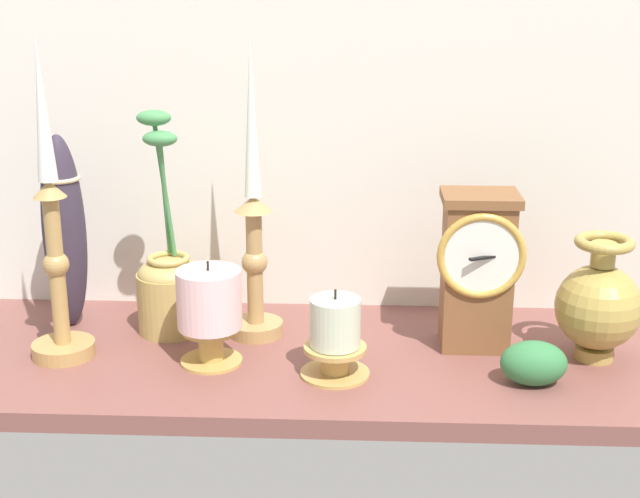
{
  "coord_description": "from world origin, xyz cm",
  "views": [
    {
      "loc": [
        4.02,
        -108.05,
        48.04
      ],
      "look_at": [
        -1.09,
        0.0,
        14.0
      ],
      "focal_mm": 51.5,
      "sensor_mm": 36.0,
      "label": 1
    }
  ],
  "objects": [
    {
      "name": "candlestick_tall_center",
      "position": [
        -9.97,
        5.78,
        13.9
      ],
      "size": [
        7.22,
        7.22,
        39.28
      ],
      "color": "tan",
      "rests_on": "ground_plane"
    },
    {
      "name": "tall_ceramic_vase",
      "position": [
        -35.76,
        7.89,
        13.46
      ],
      "size": [
        5.75,
        5.75,
        26.62
      ],
      "color": "#332A3B",
      "rests_on": "ground_plane"
    },
    {
      "name": "pillar_candle_front",
      "position": [
        -14.55,
        -3.45,
        7.16
      ],
      "size": [
        8.0,
        8.0,
        13.34
      ],
      "color": "tan",
      "rests_on": "ground_plane"
    },
    {
      "name": "brass_vase_bulbous",
      "position": [
        33.58,
        -0.09,
        7.35
      ],
      "size": [
        10.72,
        10.72,
        16.0
      ],
      "color": "#AB9346",
      "rests_on": "ground_plane"
    },
    {
      "name": "ground_plane",
      "position": [
        0.0,
        0.0,
        -1.2
      ],
      "size": [
        100.0,
        36.0,
        2.4
      ],
      "primitive_type": "cube",
      "color": "brown"
    },
    {
      "name": "brass_vase_jar",
      "position": [
        -21.6,
        6.47,
        6.79
      ],
      "size": [
        8.81,
        8.81,
        30.25
      ],
      "color": "tan",
      "rests_on": "ground_plane"
    },
    {
      "name": "mantel_clock",
      "position": [
        18.81,
        3.23,
        10.7
      ],
      "size": [
        11.05,
        9.36,
        20.45
      ],
      "color": "brown",
      "rests_on": "ground_plane"
    },
    {
      "name": "pillar_candle_near_clock",
      "position": [
        1.04,
        -6.4,
        4.9
      ],
      "size": [
        8.47,
        8.47,
        11.01
      ],
      "color": "tan",
      "rests_on": "ground_plane"
    },
    {
      "name": "candlestick_tall_left",
      "position": [
        -33.64,
        -2.35,
        14.65
      ],
      "size": [
        7.9,
        7.9,
        39.95
      ],
      "color": "tan",
      "rests_on": "ground_plane"
    },
    {
      "name": "ivy_sprig",
      "position": [
        24.55,
        -7.81,
        2.69
      ],
      "size": [
        7.91,
        5.54,
        5.38
      ],
      "color": "#347742",
      "rests_on": "ground_plane"
    },
    {
      "name": "back_wall",
      "position": [
        0.0,
        18.5,
        32.5
      ],
      "size": [
        120.0,
        2.0,
        65.0
      ],
      "primitive_type": "cube",
      "color": "silver",
      "rests_on": "ground_plane"
    }
  ]
}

